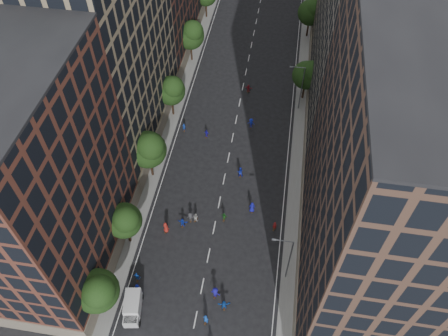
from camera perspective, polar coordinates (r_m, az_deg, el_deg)
name	(u,v)px	position (r m, az deg, el deg)	size (l,w,h in m)	color
ground	(236,121)	(76.81, 1.56, 6.10)	(240.00, 240.00, 0.00)	black
sidewalk_left	(179,87)	(84.10, -5.96, 10.53)	(4.00, 105.00, 0.15)	slate
sidewalk_right	(307,100)	(82.17, 10.73, 8.71)	(4.00, 105.00, 0.15)	slate
bldg_left_a	(33,186)	(52.93, -23.72, -2.11)	(14.00, 22.00, 30.00)	#572C21
bldg_left_b	(101,45)	(66.80, -15.73, 15.23)	(14.00, 26.00, 34.00)	#7F6E53
bldg_right_a	(388,184)	(47.90, 20.65, -1.95)	(14.00, 30.00, 36.00)	#483227
bldg_right_b	(370,36)	(70.48, 18.48, 16.01)	(14.00, 28.00, 33.00)	#666054
tree_left_0	(98,291)	(54.01, -16.17, -15.18)	(5.20, 5.20, 8.83)	black
tree_left_1	(125,220)	(58.55, -12.86, -6.66)	(4.80, 4.80, 8.21)	black
tree_left_2	(149,149)	(64.63, -9.82, 2.49)	(5.60, 5.60, 9.45)	black
tree_left_3	(171,90)	(74.58, -6.90, 10.13)	(5.00, 5.00, 8.58)	black
tree_left_4	(191,34)	(86.81, -4.33, 17.04)	(5.40, 5.40, 9.08)	black
tree_right_a	(308,74)	(78.91, 10.88, 11.95)	(5.00, 5.00, 8.39)	black
tree_right_b	(312,11)	(95.38, 11.38, 19.43)	(5.20, 5.20, 8.83)	black
streetlamp_near	(288,258)	(55.34, 8.36, -11.53)	(2.64, 0.22, 9.06)	#595B60
streetlamp_far	(301,86)	(76.90, 9.98, 10.49)	(2.64, 0.22, 9.06)	#595B60
cargo_van	(133,307)	(57.51, -11.86, -17.36)	(2.70, 4.57, 2.30)	silver
skater_0	(138,289)	(58.68, -11.21, -15.22)	(0.91, 0.59, 1.87)	#1520B2
skater_1	(206,319)	(56.17, -2.39, -19.12)	(0.70, 0.46, 1.91)	#1547B1
skater_3	(215,293)	(57.40, -1.15, -15.98)	(1.24, 0.72, 1.93)	#171292
skater_4	(137,277)	(59.53, -11.27, -13.76)	(0.97, 0.41, 1.66)	#1546AD
skater_5	(224,305)	(56.87, 0.01, -17.45)	(1.61, 0.51, 1.73)	#154CB0
skater_6	(166,228)	(62.44, -7.62, -7.71)	(0.95, 0.62, 1.94)	#AA241C
skater_7	(275,226)	(62.66, 6.63, -7.50)	(0.59, 0.39, 1.62)	maroon
skater_8	(196,217)	(63.21, -3.72, -6.44)	(0.74, 0.57, 1.51)	silver
skater_9	(191,217)	(63.20, -4.39, -6.42)	(1.06, 0.61, 1.64)	#39393E
skater_10	(224,217)	(63.13, 0.02, -6.36)	(0.90, 0.37, 1.54)	#1B5C1E
skater_11	(183,223)	(62.81, -5.44, -7.12)	(1.49, 0.48, 1.61)	#1531AD
skater_12	(252,207)	(63.94, 3.68, -5.15)	(0.93, 0.60, 1.90)	#13149D
skater_13	(184,127)	(74.98, -5.24, 5.31)	(0.54, 0.36, 1.49)	#123497
skater_14	(240,172)	(67.86, 2.12, -0.51)	(0.93, 0.72, 1.91)	#1626B6
skater_15	(251,123)	(75.26, 3.56, 5.85)	(1.20, 0.69, 1.86)	#1625BA
skater_16	(207,134)	(73.66, -2.28, 4.50)	(0.88, 0.37, 1.50)	#2016B8
skater_17	(248,89)	(82.29, 3.20, 10.32)	(1.40, 0.45, 1.51)	maroon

